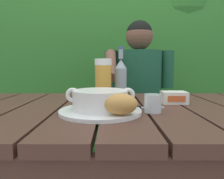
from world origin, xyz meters
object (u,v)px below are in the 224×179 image
object	(u,v)px
person_eating	(139,93)
butter_tub	(174,97)
water_glass_small	(153,103)
soup_bowl	(100,99)
table_knife	(140,108)
chair_near_diner	(135,120)
beer_glass	(103,80)
serving_plate	(100,111)
bread_roll	(120,104)
beer_bottle	(122,78)

from	to	relation	value
person_eating	butter_tub	xyz separation A→B (m)	(0.08, -0.56, 0.05)
water_glass_small	butter_tub	world-z (taller)	water_glass_small
person_eating	soup_bowl	world-z (taller)	person_eating
soup_bowl	butter_tub	xyz separation A→B (m)	(0.31, 0.19, -0.02)
soup_bowl	table_knife	distance (m)	0.17
chair_near_diner	butter_tub	distance (m)	0.82
soup_bowl	water_glass_small	distance (m)	0.18
beer_glass	water_glass_small	world-z (taller)	beer_glass
chair_near_diner	serving_plate	size ratio (longest dim) A/B	3.27
person_eating	bread_roll	distance (m)	0.85
chair_near_diner	beer_bottle	size ratio (longest dim) A/B	3.72
serving_plate	butter_tub	world-z (taller)	butter_tub
person_eating	butter_tub	distance (m)	0.57
beer_bottle	water_glass_small	xyz separation A→B (m)	(0.10, -0.27, -0.07)
serving_plate	beer_glass	distance (m)	0.26
bread_roll	table_knife	world-z (taller)	bread_roll
chair_near_diner	bread_roll	world-z (taller)	chair_near_diner
bread_roll	table_knife	distance (m)	0.17
water_glass_small	butter_tub	bearing A→B (deg)	54.87
soup_bowl	bread_roll	xyz separation A→B (m)	(0.07, -0.08, -0.00)
chair_near_diner	serving_plate	bearing A→B (deg)	-103.69
soup_bowl	butter_tub	bearing A→B (deg)	31.23
water_glass_small	table_knife	xyz separation A→B (m)	(-0.04, 0.06, -0.03)
beer_bottle	butter_tub	bearing A→B (deg)	-22.41
serving_plate	bread_roll	xyz separation A→B (m)	(0.07, -0.08, 0.04)
bread_roll	water_glass_small	bearing A→B (deg)	36.38
bread_roll	table_knife	xyz separation A→B (m)	(0.08, 0.15, -0.04)
bread_roll	beer_glass	size ratio (longest dim) A/B	0.56
water_glass_small	butter_tub	xyz separation A→B (m)	(0.13, 0.18, -0.01)
person_eating	water_glass_small	xyz separation A→B (m)	(-0.05, -0.74, 0.06)
soup_bowl	bread_roll	world-z (taller)	soup_bowl
beer_glass	table_knife	size ratio (longest dim) A/B	1.25
chair_near_diner	serving_plate	world-z (taller)	chair_near_diner
water_glass_small	beer_bottle	bearing A→B (deg)	109.66
serving_plate	water_glass_small	size ratio (longest dim) A/B	4.46
person_eating	serving_plate	world-z (taller)	person_eating
chair_near_diner	water_glass_small	distance (m)	0.99
soup_bowl	table_knife	size ratio (longest dim) A/B	1.55
serving_plate	soup_bowl	distance (m)	0.04
person_eating	butter_tub	bearing A→B (deg)	-81.87
beer_glass	serving_plate	bearing A→B (deg)	-90.06
person_eating	table_knife	size ratio (longest dim) A/B	7.93
soup_bowl	table_knife	world-z (taller)	soup_bowl
serving_plate	butter_tub	size ratio (longest dim) A/B	2.69
bread_roll	beer_glass	xyz separation A→B (m)	(-0.07, 0.32, 0.05)
person_eating	bread_roll	world-z (taller)	person_eating
beer_glass	table_knife	xyz separation A→B (m)	(0.15, -0.17, -0.09)
chair_near_diner	beer_bottle	distance (m)	0.78
soup_bowl	water_glass_small	bearing A→B (deg)	2.70
soup_bowl	water_glass_small	xyz separation A→B (m)	(0.18, 0.01, -0.02)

